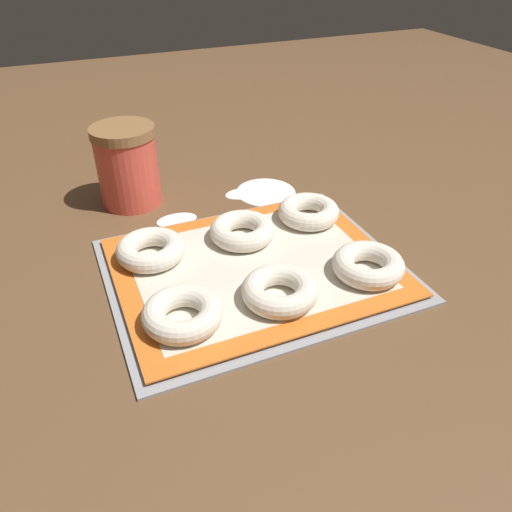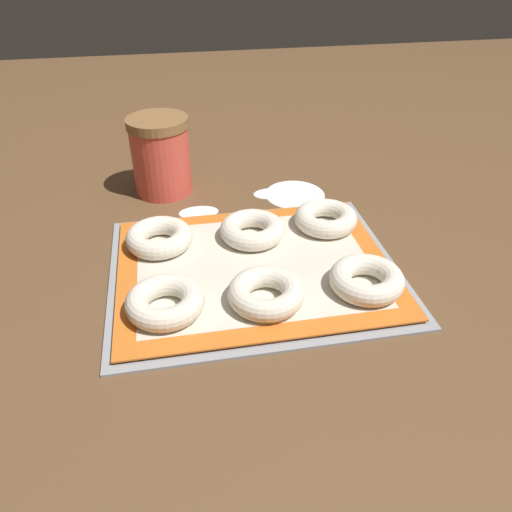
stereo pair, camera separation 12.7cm
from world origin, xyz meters
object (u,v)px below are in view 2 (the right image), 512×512
object	(u,v)px
bagel_front_right	(367,279)
flour_canister	(161,156)
bagel_back_center	(252,230)
bagel_front_center	(264,293)
bagel_front_left	(165,302)
bagel_back_right	(326,218)
baking_tray	(256,269)
bagel_back_left	(159,237)

from	to	relation	value
bagel_front_right	flour_canister	distance (m)	0.44
bagel_back_center	bagel_front_center	bearing A→B (deg)	-94.57
bagel_front_left	bagel_front_right	bearing A→B (deg)	-0.53
bagel_back_center	bagel_back_right	distance (m)	0.12
baking_tray	bagel_front_right	bearing A→B (deg)	-30.96
bagel_back_center	bagel_back_right	xyz separation A→B (m)	(0.12, 0.01, 0.00)
bagel_front_left	bagel_back_center	xyz separation A→B (m)	(0.14, 0.15, 0.00)
bagel_front_right	flour_canister	size ratio (longest dim) A/B	0.72
bagel_front_center	bagel_back_center	world-z (taller)	same
baking_tray	bagel_front_right	distance (m)	0.16
bagel_front_right	bagel_back_left	distance (m)	0.31
bagel_back_right	bagel_front_left	bearing A→B (deg)	-148.05
bagel_front_right	flour_canister	bearing A→B (deg)	125.39
baking_tray	bagel_front_left	xyz separation A→B (m)	(-0.13, -0.08, 0.02)
bagel_front_left	bagel_back_center	distance (m)	0.20
bagel_back_left	bagel_back_right	size ratio (longest dim) A/B	1.00
bagel_front_left	bagel_front_right	size ratio (longest dim) A/B	1.00
bagel_back_left	flour_canister	xyz separation A→B (m)	(0.01, 0.20, 0.04)
flour_canister	bagel_front_left	bearing A→B (deg)	-91.54
bagel_front_left	flour_canister	bearing A→B (deg)	88.46
flour_canister	bagel_back_center	bearing A→B (deg)	-58.29
baking_tray	bagel_back_right	size ratio (longest dim) A/B	4.11
bagel_front_left	bagel_front_center	size ratio (longest dim) A/B	1.00
bagel_front_center	bagel_back_left	bearing A→B (deg)	129.05
bagel_back_right	bagel_back_center	bearing A→B (deg)	-174.27
baking_tray	bagel_front_left	size ratio (longest dim) A/B	4.11
bagel_front_left	flour_canister	world-z (taller)	flour_canister
bagel_front_left	bagel_back_center	world-z (taller)	same
bagel_front_left	flour_canister	size ratio (longest dim) A/B	0.72
bagel_back_center	bagel_front_right	bearing A→B (deg)	-50.09
flour_canister	baking_tray	bearing A→B (deg)	-66.56
bagel_front_left	bagel_back_left	distance (m)	0.15
baking_tray	bagel_front_left	distance (m)	0.15
bagel_front_left	flour_canister	xyz separation A→B (m)	(0.01, 0.36, 0.04)
bagel_front_center	bagel_back_right	distance (m)	0.21
baking_tray	bagel_front_center	distance (m)	0.09
bagel_front_center	flour_canister	world-z (taller)	flour_canister
bagel_back_left	bagel_front_center	bearing A→B (deg)	-50.95
baking_tray	bagel_front_center	world-z (taller)	bagel_front_center
bagel_front_center	bagel_front_right	world-z (taller)	same
baking_tray	bagel_back_center	size ratio (longest dim) A/B	4.11
bagel_front_right	bagel_back_center	size ratio (longest dim) A/B	1.00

